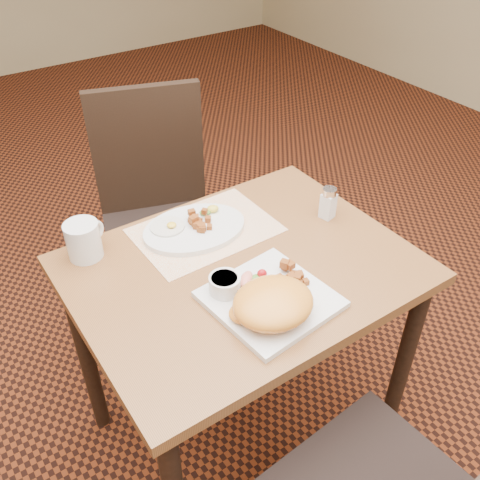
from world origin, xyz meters
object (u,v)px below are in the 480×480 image
object	(u,v)px
table	(243,295)
plate_square	(270,299)
coffee_mug	(84,240)
plate_oval	(194,229)
chair_far	(157,205)
salt_shaker	(328,203)

from	to	relation	value
table	plate_square	bearing A→B (deg)	-98.75
table	plate_square	distance (m)	0.20
plate_square	coffee_mug	size ratio (longest dim) A/B	2.35
plate_square	plate_oval	bearing A→B (deg)	91.22
chair_far	plate_oval	xyz separation A→B (m)	(-0.10, -0.48, 0.22)
chair_far	salt_shaker	size ratio (longest dim) A/B	9.70
plate_oval	coffee_mug	size ratio (longest dim) A/B	2.56
plate_square	plate_oval	world-z (taller)	plate_oval
table	chair_far	world-z (taller)	chair_far
table	salt_shaker	world-z (taller)	salt_shaker
chair_far	salt_shaker	xyz separation A→B (m)	(0.27, -0.64, 0.26)
chair_far	salt_shaker	bearing A→B (deg)	130.91
salt_shaker	plate_oval	bearing A→B (deg)	156.79
table	plate_square	size ratio (longest dim) A/B	3.21
plate_oval	salt_shaker	size ratio (longest dim) A/B	3.05
plate_square	coffee_mug	distance (m)	0.53
plate_square	chair_far	bearing A→B (deg)	83.59
plate_oval	table	bearing A→B (deg)	-81.26
chair_far	plate_square	distance (m)	0.87
table	plate_oval	xyz separation A→B (m)	(-0.03, 0.20, 0.12)
plate_oval	coffee_mug	bearing A→B (deg)	166.39
plate_square	salt_shaker	world-z (taller)	salt_shaker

